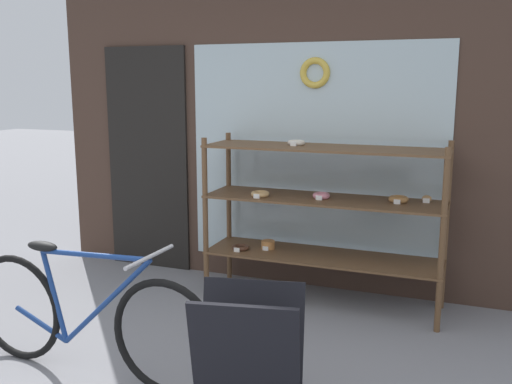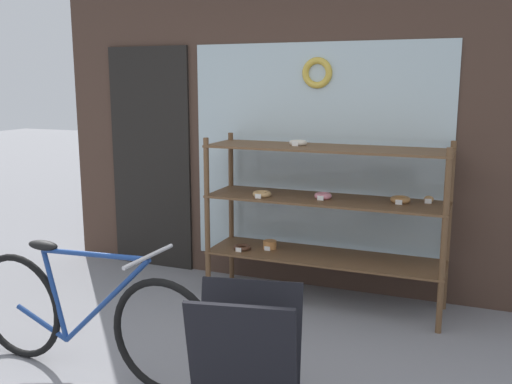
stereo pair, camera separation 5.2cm
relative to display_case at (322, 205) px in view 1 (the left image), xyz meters
The scene contains 4 objects.
storefront_facade 1.08m from the display_case, 136.08° to the left, with size 4.57×0.13×3.58m.
display_case is the anchor object (origin of this frame).
bicycle 2.00m from the display_case, 121.78° to the right, with size 1.82×0.46×0.83m.
sandwich_board 1.90m from the display_case, 86.52° to the right, with size 0.60×0.48×0.76m.
Camera 1 is at (1.47, -2.19, 1.78)m, focal length 40.00 mm.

